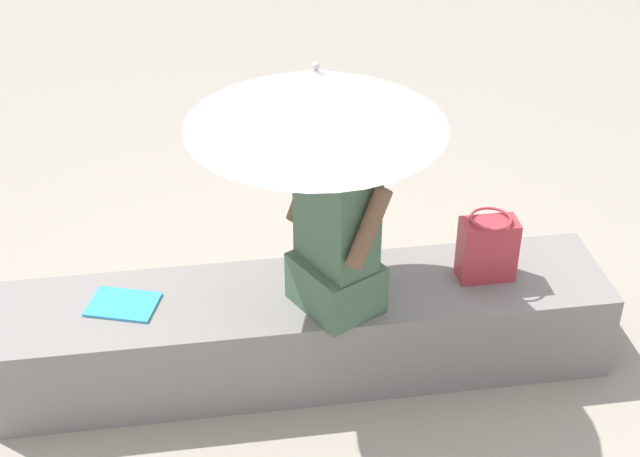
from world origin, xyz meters
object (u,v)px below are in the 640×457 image
object	(u,v)px
parasol	(316,98)
handbag_black	(487,248)
person_seated	(337,226)
magazine	(123,304)

from	to	relation	value
parasol	handbag_black	world-z (taller)	parasol
person_seated	handbag_black	xyz separation A→B (m)	(-0.67, -0.10, -0.24)
magazine	person_seated	bearing A→B (deg)	-169.50
parasol	handbag_black	xyz separation A→B (m)	(-0.75, -0.04, -0.77)
person_seated	parasol	world-z (taller)	parasol
person_seated	handbag_black	distance (m)	0.72
person_seated	parasol	size ratio (longest dim) A/B	0.85
parasol	handbag_black	size ratio (longest dim) A/B	3.51
handbag_black	parasol	bearing A→B (deg)	2.90
parasol	person_seated	bearing A→B (deg)	139.30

